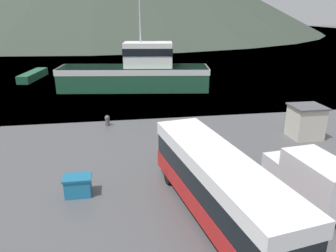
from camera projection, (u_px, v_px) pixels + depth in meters
The scene contains 8 objects.
water_surface at pixel (126, 33), 142.07m from camera, with size 240.00×240.00×0.00m, color slate.
tour_bus at pixel (217, 184), 15.15m from camera, with size 4.26×11.24×3.21m.
delivery_van at pixel (312, 178), 16.69m from camera, with size 2.67×5.67×2.53m.
fishing_boat at pixel (137, 72), 40.57m from camera, with size 18.82×7.28×12.30m.
storage_bin at pixel (78, 186), 17.46m from camera, with size 1.49×1.04×1.11m.
dock_kiosk at pixel (306, 122), 25.26m from camera, with size 2.45×2.29×2.56m.
small_boat at pixel (33, 75), 47.22m from camera, with size 2.84×7.86×1.07m.
mooring_bollard at pixel (107, 120), 28.14m from camera, with size 0.43×0.43×0.91m.
Camera 1 is at (-5.40, -7.52, 9.39)m, focal length 35.00 mm.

